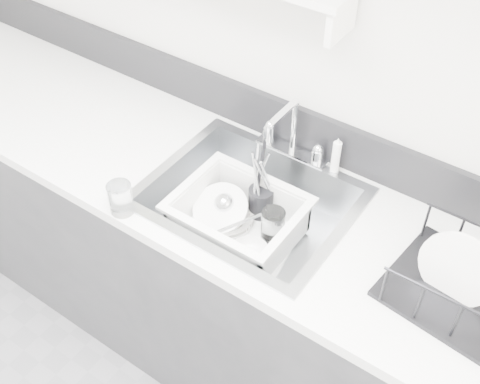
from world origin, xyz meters
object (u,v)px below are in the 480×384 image
Objects in this scene: counter_run at (248,287)px; wash_tub at (238,219)px; sink at (249,217)px; dish_rack at (476,284)px.

counter_run is 8.08× the size of wash_tub.
sink is 0.72m from dish_rack.
sink is at bearing 0.00° from counter_run.
wash_tub is at bearing -127.28° from sink.
sink is 1.51× the size of dish_rack.
dish_rack reaches higher than wash_tub.
wash_tub is at bearing -127.28° from counter_run.
sink is 1.62× the size of wash_tub.
sink is (0.00, 0.00, 0.37)m from counter_run.
counter_run is at bearing 52.72° from wash_tub.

